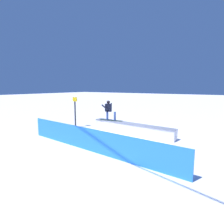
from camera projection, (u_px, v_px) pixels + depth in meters
name	position (u px, v px, depth m)	size (l,w,h in m)	color
ground_plane	(131.00, 133.00, 11.21)	(120.00, 120.00, 0.00)	white
grind_box	(131.00, 129.00, 11.17)	(5.52, 0.95, 0.62)	white
snowboarder	(109.00, 110.00, 12.06)	(1.58, 0.66, 1.33)	black
safety_fence	(91.00, 140.00, 8.05)	(8.63, 0.06, 1.02)	#297EEC
trail_marker	(75.00, 111.00, 12.69)	(0.40, 0.10, 2.13)	#262628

